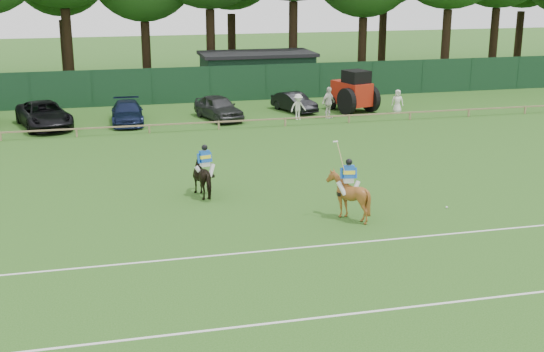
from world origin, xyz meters
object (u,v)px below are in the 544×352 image
object	(u,v)px
suv_black	(44,115)
utility_shed	(257,72)
spectator_mid	(328,103)
polo_ball	(447,207)
spectator_left	(298,107)
spectator_right	(397,101)
horse_chestnut	(348,196)
hatch_grey	(219,107)
horse_dark	(205,177)
sedan_navy	(127,113)
estate_black	(294,102)
tractor	(353,92)

from	to	relation	value
suv_black	utility_shed	distance (m)	17.39
spectator_mid	polo_ball	bearing A→B (deg)	-126.60
spectator_left	spectator_right	size ratio (longest dim) A/B	1.05
horse_chestnut	suv_black	size ratio (longest dim) A/B	0.33
spectator_mid	suv_black	bearing A→B (deg)	142.25
suv_black	hatch_grey	distance (m)	10.35
horse_dark	sedan_navy	distance (m)	15.67
horse_dark	suv_black	distance (m)	17.01
spectator_right	hatch_grey	bearing A→B (deg)	-164.84
sedan_navy	estate_black	xyz separation A→B (m)	(10.78, 1.22, -0.05)
hatch_grey	tractor	size ratio (longest dim) A/B	1.18
hatch_grey	estate_black	bearing A→B (deg)	-1.55
spectator_left	horse_dark	bearing A→B (deg)	-132.81
spectator_right	utility_shed	distance (m)	12.15
horse_chestnut	sedan_navy	xyz separation A→B (m)	(-7.09, 19.57, -0.23)
sedan_navy	tractor	world-z (taller)	tractor
polo_ball	horse_chestnut	bearing A→B (deg)	-177.63
suv_black	hatch_grey	bearing A→B (deg)	-15.05
utility_shed	sedan_navy	bearing A→B (deg)	-138.24
horse_chestnut	spectator_left	xyz separation A→B (m)	(3.23, 18.20, -0.09)
estate_black	tractor	world-z (taller)	tractor
estate_black	spectator_mid	world-z (taller)	spectator_mid
horse_dark	estate_black	bearing A→B (deg)	-131.52
spectator_left	horse_chestnut	bearing A→B (deg)	-113.46
spectator_right	polo_ball	world-z (taller)	spectator_right
sedan_navy	tractor	size ratio (longest dim) A/B	1.23
sedan_navy	polo_ball	bearing A→B (deg)	-58.14
sedan_navy	polo_ball	xyz separation A→B (m)	(11.26, -19.40, -0.61)
hatch_grey	spectator_right	bearing A→B (deg)	-19.67
estate_black	tractor	size ratio (longest dim) A/B	1.01
spectator_right	utility_shed	size ratio (longest dim) A/B	0.18
horse_chestnut	hatch_grey	distance (m)	19.52
horse_dark	polo_ball	world-z (taller)	horse_dark
hatch_grey	polo_ball	bearing A→B (deg)	-89.36
suv_black	tractor	bearing A→B (deg)	-13.68
suv_black	utility_shed	size ratio (longest dim) A/B	0.65
horse_dark	spectator_mid	bearing A→B (deg)	-139.80
spectator_mid	spectator_right	distance (m)	4.87
horse_chestnut	estate_black	distance (m)	21.12
horse_chestnut	hatch_grey	bearing A→B (deg)	-76.46
spectator_mid	utility_shed	distance (m)	10.58
tractor	suv_black	bearing A→B (deg)	164.51
suv_black	utility_shed	xyz separation A→B (m)	(14.84, 9.03, 0.78)
horse_chestnut	spectator_left	distance (m)	18.48
spectator_right	polo_ball	distance (m)	19.43
suv_black	spectator_mid	xyz separation A→B (m)	(17.06, -1.30, 0.22)
estate_black	spectator_mid	size ratio (longest dim) A/B	1.91
suv_black	estate_black	bearing A→B (deg)	-10.06
sedan_navy	estate_black	size ratio (longest dim) A/B	1.22
horse_chestnut	sedan_navy	size ratio (longest dim) A/B	0.39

